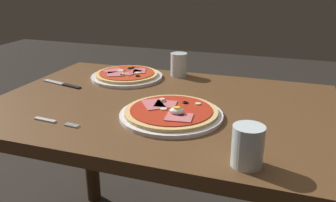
{
  "coord_description": "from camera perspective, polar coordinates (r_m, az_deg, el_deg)",
  "views": [
    {
      "loc": [
        0.39,
        -1.06,
        1.14
      ],
      "look_at": [
        0.04,
        -0.05,
        0.75
      ],
      "focal_mm": 38.45,
      "sensor_mm": 36.0,
      "label": 1
    }
  ],
  "objects": [
    {
      "name": "dining_table",
      "position": [
        1.25,
        -1.06,
        -5.36
      ],
      "size": [
        1.13,
        0.79,
        0.72
      ],
      "color": "brown",
      "rests_on": "ground"
    },
    {
      "name": "pizza_foreground",
      "position": [
        1.09,
        0.51,
        -1.94
      ],
      "size": [
        0.32,
        0.32,
        0.05
      ],
      "color": "white",
      "rests_on": "dining_table"
    },
    {
      "name": "pizza_across_left",
      "position": [
        1.49,
        -6.55,
        4.06
      ],
      "size": [
        0.29,
        0.29,
        0.03
      ],
      "color": "white",
      "rests_on": "dining_table"
    },
    {
      "name": "water_glass_near",
      "position": [
        1.51,
        1.73,
        5.56
      ],
      "size": [
        0.07,
        0.07,
        0.1
      ],
      "color": "silver",
      "rests_on": "dining_table"
    },
    {
      "name": "water_glass_far",
      "position": [
        0.84,
        12.49,
        -7.41
      ],
      "size": [
        0.07,
        0.07,
        0.1
      ],
      "color": "silver",
      "rests_on": "dining_table"
    },
    {
      "name": "fork",
      "position": [
        1.11,
        -17.79,
        -3.1
      ],
      "size": [
        0.16,
        0.03,
        0.0
      ],
      "color": "silver",
      "rests_on": "dining_table"
    },
    {
      "name": "knife",
      "position": [
        1.45,
        -16.12,
        2.55
      ],
      "size": [
        0.19,
        0.06,
        0.01
      ],
      "color": "silver",
      "rests_on": "dining_table"
    }
  ]
}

